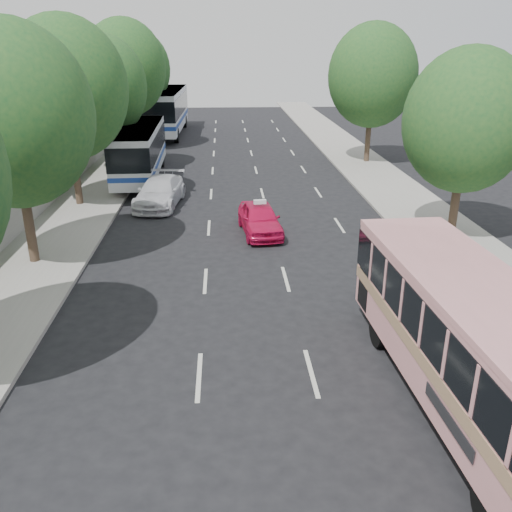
{
  "coord_description": "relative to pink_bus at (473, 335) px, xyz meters",
  "views": [
    {
      "loc": [
        -1.15,
        -13.81,
        7.96
      ],
      "look_at": [
        -0.18,
        2.27,
        1.6
      ],
      "focal_mm": 38.0,
      "sensor_mm": 36.0,
      "label": 1
    }
  ],
  "objects": [
    {
      "name": "taxi_roof_sign",
      "position": [
        -3.89,
        12.7,
        -0.48
      ],
      "size": [
        0.57,
        0.24,
        0.18
      ],
      "primitive_type": "cube",
      "rotation": [
        0.0,
        0.0,
        0.11
      ],
      "color": "silver",
      "rests_on": "pink_taxi"
    },
    {
      "name": "pink_bus",
      "position": [
        0.0,
        0.0,
        0.0
      ],
      "size": [
        2.89,
        9.85,
        3.11
      ],
      "rotation": [
        0.0,
        0.0,
        0.04
      ],
      "color": "pink",
      "rests_on": "ground"
    },
    {
      "name": "tour_coach_front",
      "position": [
        -10.58,
        23.64,
        -0.0
      ],
      "size": [
        2.6,
        10.78,
        3.21
      ],
      "rotation": [
        0.0,
        0.0,
        0.03
      ],
      "color": "silver",
      "rests_on": "ground"
    },
    {
      "name": "sidewalk_right",
      "position": [
        4.22,
        23.61,
        -1.88
      ],
      "size": [
        4.0,
        90.0,
        0.12
      ],
      "primitive_type": "cube",
      "color": "#9E998E",
      "rests_on": "ground"
    },
    {
      "name": "white_pickup",
      "position": [
        -8.78,
        17.48,
        -1.21
      ],
      "size": [
        2.63,
        5.21,
        1.45
      ],
      "primitive_type": "imported",
      "rotation": [
        0.0,
        0.0,
        -0.12
      ],
      "color": "silver",
      "rests_on": "ground"
    },
    {
      "name": "low_wall",
      "position": [
        -14.58,
        23.61,
        -1.04
      ],
      "size": [
        0.3,
        90.0,
        1.5
      ],
      "primitive_type": "cube",
      "color": "#9E998E",
      "rests_on": "sidewalk_left"
    },
    {
      "name": "tree_right_far",
      "position": [
        4.79,
        27.55,
        4.19
      ],
      "size": [
        6.0,
        6.0,
        9.35
      ],
      "color": "#38281E",
      "rests_on": "ground"
    },
    {
      "name": "tree_left_c",
      "position": [
        -12.91,
        17.55,
        4.19
      ],
      "size": [
        6.0,
        6.0,
        9.35
      ],
      "color": "#38281E",
      "rests_on": "ground"
    },
    {
      "name": "tour_coach_rear",
      "position": [
        -10.58,
        41.32,
        0.47
      ],
      "size": [
        3.08,
        13.4,
        4.0
      ],
      "rotation": [
        0.0,
        0.0,
        -0.01
      ],
      "color": "silver",
      "rests_on": "ground"
    },
    {
      "name": "tree_left_f",
      "position": [
        -12.91,
        41.55,
        4.07
      ],
      "size": [
        5.88,
        5.88,
        9.16
      ],
      "color": "#38281E",
      "rests_on": "ground"
    },
    {
      "name": "sidewalk_left",
      "position": [
        -12.78,
        23.61,
        -1.86
      ],
      "size": [
        4.0,
        90.0,
        0.15
      ],
      "primitive_type": "cube",
      "color": "#9E998E",
      "rests_on": "ground"
    },
    {
      "name": "tree_left_b",
      "position": [
        -12.71,
        9.55,
        3.88
      ],
      "size": [
        5.7,
        5.7,
        8.88
      ],
      "color": "#38281E",
      "rests_on": "ground"
    },
    {
      "name": "tree_left_d",
      "position": [
        -12.81,
        25.55,
        3.7
      ],
      "size": [
        5.52,
        5.52,
        8.6
      ],
      "color": "#38281E",
      "rests_on": "ground"
    },
    {
      "name": "tree_left_e",
      "position": [
        -12.71,
        33.55,
        4.5
      ],
      "size": [
        6.3,
        6.3,
        9.82
      ],
      "color": "#38281E",
      "rests_on": "ground"
    },
    {
      "name": "pink_taxi",
      "position": [
        -3.89,
        12.7,
        -1.25
      ],
      "size": [
        2.04,
        4.17,
        1.37
      ],
      "primitive_type": "imported",
      "rotation": [
        0.0,
        0.0,
        0.11
      ],
      "color": "#D31248",
      "rests_on": "ground"
    },
    {
      "name": "ground",
      "position": [
        -4.28,
        3.61,
        -1.94
      ],
      "size": [
        120.0,
        120.0,
        0.0
      ],
      "primitive_type": "plane",
      "color": "black",
      "rests_on": "ground"
    },
    {
      "name": "tree_right_near",
      "position": [
        4.49,
        11.55,
        3.27
      ],
      "size": [
        5.1,
        5.1,
        7.95
      ],
      "color": "#38281E",
      "rests_on": "ground"
    }
  ]
}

